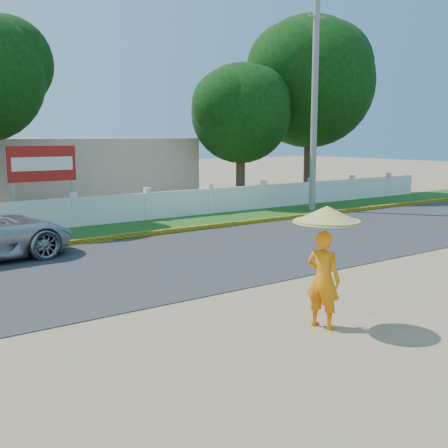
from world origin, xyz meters
name	(u,v)px	position (x,y,z in m)	size (l,w,h in m)	color
ground	(281,299)	(0.00, 0.00, 0.00)	(120.00, 120.00, 0.00)	#9E8460
road	(169,260)	(0.00, 4.50, 0.01)	(60.00, 7.00, 0.02)	#38383A
grass_verge	(91,233)	(0.00, 9.75, 0.01)	(60.00, 3.50, 0.03)	#2D601E
curb	(112,238)	(0.00, 8.05, 0.08)	(40.00, 0.18, 0.16)	yellow
fence	(74,213)	(0.00, 11.20, 0.55)	(40.00, 0.10, 1.10)	silver
building_near	(80,171)	(3.00, 18.00, 1.60)	(10.00, 6.00, 3.20)	#B7AD99
utility_pole	(314,107)	(10.30, 9.40, 4.56)	(0.28, 0.28, 9.11)	gray
monk_with_parasol	(325,249)	(-0.57, -1.71, 1.39)	(1.17, 1.17, 2.13)	orange
billboard	(42,168)	(-0.72, 12.30, 2.14)	(2.50, 0.13, 2.95)	gray
tree_row	(75,87)	(1.34, 14.03, 5.27)	(34.04, 7.31, 9.74)	#473828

